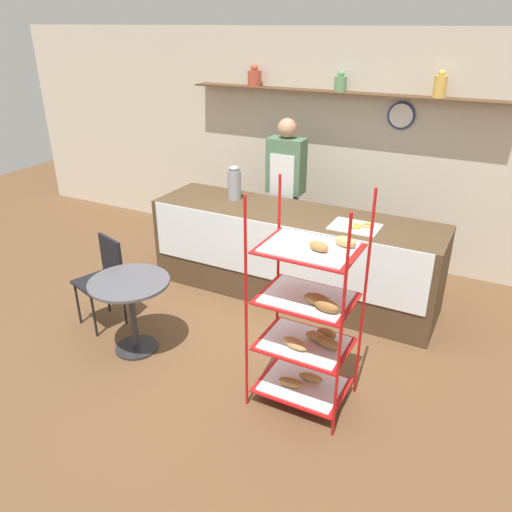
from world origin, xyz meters
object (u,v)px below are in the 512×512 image
pastry_rack (308,321)px  cafe_chair (105,272)px  donut_tray_counter (356,226)px  cafe_table (131,298)px  coffee_carafe (234,183)px  person_worker (286,188)px

pastry_rack → cafe_chair: size_ratio=1.97×
donut_tray_counter → cafe_table: bearing=-135.8°
cafe_table → coffee_carafe: (0.09, 1.70, 0.61)m
pastry_rack → donut_tray_counter: pastry_rack is taller
person_worker → cafe_table: (-0.46, -2.25, -0.45)m
coffee_carafe → pastry_rack: bearing=-46.1°
cafe_table → coffee_carafe: bearing=87.0°
pastry_rack → coffee_carafe: pastry_rack is taller
cafe_table → donut_tray_counter: size_ratio=1.53×
cafe_chair → coffee_carafe: bearing=83.6°
person_worker → donut_tray_counter: (1.08, -0.75, -0.01)m
person_worker → donut_tray_counter: person_worker is taller
coffee_carafe → donut_tray_counter: bearing=-8.0°
pastry_rack → person_worker: 2.47m
cafe_chair → donut_tray_counter: donut_tray_counter is taller
pastry_rack → coffee_carafe: 2.27m
person_worker → coffee_carafe: (-0.37, -0.55, 0.16)m
person_worker → cafe_chair: size_ratio=2.03×
cafe_chair → coffee_carafe: (0.64, 1.44, 0.60)m
pastry_rack → coffee_carafe: (-1.55, 1.61, 0.41)m
donut_tray_counter → coffee_carafe: bearing=172.0°
pastry_rack → cafe_table: bearing=-176.9°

